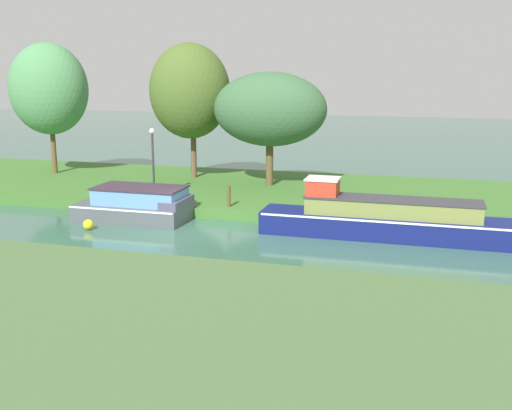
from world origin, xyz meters
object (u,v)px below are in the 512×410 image
at_px(navy_barge, 390,220).
at_px(willow_tree_left, 48,89).
at_px(mooring_post_far, 229,196).
at_px(lamp_post, 153,154).
at_px(channel_buoy, 88,225).
at_px(willow_tree_centre, 190,91).
at_px(mooring_post_near, 324,205).
at_px(willow_tree_right, 270,110).
at_px(slate_narrowboat, 137,205).

height_order(navy_barge, willow_tree_left, willow_tree_left).
relative_size(navy_barge, mooring_post_far, 11.11).
xyz_separation_m(lamp_post, channel_buoy, (-0.59, -4.54, -2.09)).
height_order(willow_tree_centre, mooring_post_near, willow_tree_centre).
relative_size(willow_tree_centre, willow_tree_right, 1.24).
bearing_deg(mooring_post_near, channel_buoy, -157.25).
height_order(slate_narrowboat, lamp_post, lamp_post).
distance_m(navy_barge, slate_narrowboat, 9.94).
height_order(willow_tree_centre, channel_buoy, willow_tree_centre).
bearing_deg(channel_buoy, mooring_post_near, 22.75).
bearing_deg(slate_narrowboat, willow_tree_centre, 94.54).
distance_m(mooring_post_near, channel_buoy, 9.09).
xyz_separation_m(willow_tree_left, channel_buoy, (7.30, -8.71, -4.70)).
bearing_deg(lamp_post, willow_tree_right, 42.81).
xyz_separation_m(mooring_post_near, channel_buoy, (-8.36, -3.51, -0.52)).
relative_size(mooring_post_near, channel_buoy, 1.61).
height_order(lamp_post, mooring_post_far, lamp_post).
xyz_separation_m(willow_tree_right, channel_buoy, (-4.84, -8.48, -3.86)).
xyz_separation_m(slate_narrowboat, channel_buoy, (-1.07, -1.95, -0.40)).
height_order(navy_barge, lamp_post, lamp_post).
distance_m(slate_narrowboat, channel_buoy, 2.26).
bearing_deg(lamp_post, navy_barge, -13.92).
relative_size(willow_tree_left, willow_tree_right, 1.26).
height_order(willow_tree_left, lamp_post, willow_tree_left).
xyz_separation_m(willow_tree_centre, mooring_post_far, (3.93, -5.75, -4.01)).
bearing_deg(mooring_post_far, willow_tree_left, 156.08).
bearing_deg(willow_tree_centre, mooring_post_far, -55.62).
xyz_separation_m(slate_narrowboat, mooring_post_near, (7.30, 1.55, 0.12)).
bearing_deg(willow_tree_right, channel_buoy, -119.75).
height_order(mooring_post_near, channel_buoy, mooring_post_near).
bearing_deg(slate_narrowboat, lamp_post, 100.46).
distance_m(navy_barge, willow_tree_left, 19.97).
relative_size(navy_barge, willow_tree_left, 1.39).
height_order(willow_tree_right, lamp_post, willow_tree_right).
bearing_deg(willow_tree_right, willow_tree_left, 178.92).
relative_size(navy_barge, lamp_post, 3.18).
distance_m(lamp_post, mooring_post_far, 4.22).
relative_size(willow_tree_left, mooring_post_far, 8.00).
distance_m(lamp_post, channel_buoy, 5.03).
bearing_deg(mooring_post_far, willow_tree_centre, 124.38).
bearing_deg(willow_tree_centre, lamp_post, -88.75).
height_order(willow_tree_left, mooring_post_far, willow_tree_left).
bearing_deg(lamp_post, mooring_post_far, -15.03).
xyz_separation_m(navy_barge, slate_narrowboat, (-9.94, 0.00, -0.06)).
bearing_deg(slate_narrowboat, channel_buoy, -118.68).
height_order(slate_narrowboat, willow_tree_right, willow_tree_right).
bearing_deg(lamp_post, channel_buoy, -97.44).
bearing_deg(slate_narrowboat, navy_barge, 0.00).
bearing_deg(channel_buoy, lamp_post, 82.56).
distance_m(lamp_post, mooring_post_near, 8.00).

